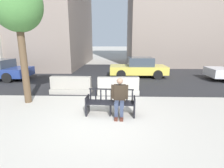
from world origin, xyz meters
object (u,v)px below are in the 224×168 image
at_px(jersey_barrier_centre, 118,87).
at_px(jersey_barrier_left, 71,86).
at_px(street_bench, 111,104).
at_px(seated_person, 120,96).
at_px(car_taxi_near, 139,68).
at_px(street_tree, 17,6).

distance_m(jersey_barrier_centre, jersey_barrier_left, 2.35).
bearing_deg(street_bench, seated_person, -13.55).
bearing_deg(jersey_barrier_left, seated_person, -48.21).
bearing_deg(jersey_barrier_centre, street_bench, -96.05).
height_order(jersey_barrier_left, car_taxi_near, car_taxi_near).
bearing_deg(street_tree, jersey_barrier_left, 43.74).
bearing_deg(street_bench, car_taxi_near, 75.80).
relative_size(seated_person, car_taxi_near, 0.32).
bearing_deg(jersey_barrier_centre, street_tree, -160.72).
xyz_separation_m(seated_person, jersey_barrier_centre, (-0.04, 2.60, -0.35)).
bearing_deg(street_bench, jersey_barrier_left, 128.70).
height_order(street_bench, seated_person, seated_person).
relative_size(street_bench, street_tree, 0.35).
xyz_separation_m(street_bench, car_taxi_near, (1.76, 6.94, 0.29)).
height_order(street_bench, street_tree, street_tree).
relative_size(street_bench, jersey_barrier_centre, 0.85).
distance_m(street_bench, jersey_barrier_centre, 2.54).
relative_size(jersey_barrier_left, street_tree, 0.41).
distance_m(seated_person, car_taxi_near, 7.17).
xyz_separation_m(seated_person, car_taxi_near, (1.45, 7.02, -0.00)).
bearing_deg(car_taxi_near, jersey_barrier_centre, -108.62).
xyz_separation_m(street_bench, jersey_barrier_centre, (0.27, 2.52, -0.06)).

